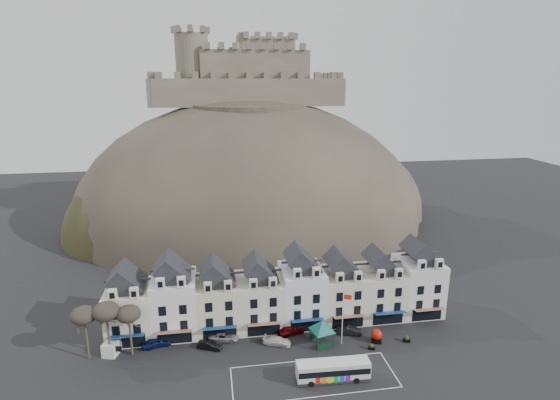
{
  "coord_description": "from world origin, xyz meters",
  "views": [
    {
      "loc": [
        -10.6,
        -47.73,
        38.91
      ],
      "look_at": [
        1.1,
        24.0,
        18.69
      ],
      "focal_mm": 28.0,
      "sensor_mm": 36.0,
      "label": 1
    }
  ],
  "objects_px": {
    "white_van": "(115,344)",
    "car_maroon": "(291,330)",
    "car_black": "(210,345)",
    "flagpole": "(343,315)",
    "red_buoy": "(377,335)",
    "bus_shelter": "(322,326)",
    "car_navy": "(157,342)",
    "car_silver": "(224,336)",
    "bus": "(333,370)",
    "car_white": "(277,341)",
    "car_charcoal": "(349,330)"
  },
  "relations": [
    {
      "from": "bus",
      "to": "red_buoy",
      "type": "distance_m",
      "value": 11.7
    },
    {
      "from": "bus",
      "to": "car_maroon",
      "type": "relative_size",
      "value": 2.25
    },
    {
      "from": "car_navy",
      "to": "car_black",
      "type": "relative_size",
      "value": 1.16
    },
    {
      "from": "red_buoy",
      "to": "flagpole",
      "type": "height_order",
      "value": "flagpole"
    },
    {
      "from": "car_silver",
      "to": "red_buoy",
      "type": "bearing_deg",
      "value": -90.0
    },
    {
      "from": "bus_shelter",
      "to": "car_navy",
      "type": "relative_size",
      "value": 1.42
    },
    {
      "from": "car_white",
      "to": "car_maroon",
      "type": "xyz_separation_m",
      "value": [
        2.56,
        2.5,
        0.14
      ]
    },
    {
      "from": "bus_shelter",
      "to": "car_white",
      "type": "xyz_separation_m",
      "value": [
        -6.7,
        0.97,
        -2.5
      ]
    },
    {
      "from": "car_navy",
      "to": "car_charcoal",
      "type": "xyz_separation_m",
      "value": [
        29.64,
        -1.54,
        -0.09
      ]
    },
    {
      "from": "flagpole",
      "to": "car_navy",
      "type": "height_order",
      "value": "flagpole"
    },
    {
      "from": "bus_shelter",
      "to": "car_black",
      "type": "relative_size",
      "value": 1.65
    },
    {
      "from": "bus",
      "to": "car_white",
      "type": "height_order",
      "value": "bus"
    },
    {
      "from": "bus",
      "to": "red_buoy",
      "type": "height_order",
      "value": "bus"
    },
    {
      "from": "car_navy",
      "to": "flagpole",
      "type": "bearing_deg",
      "value": -110.36
    },
    {
      "from": "white_van",
      "to": "car_silver",
      "type": "xyz_separation_m",
      "value": [
        16.09,
        -0.0,
        -0.37
      ]
    },
    {
      "from": "car_navy",
      "to": "car_silver",
      "type": "bearing_deg",
      "value": -102.29
    },
    {
      "from": "white_van",
      "to": "bus",
      "type": "bearing_deg",
      "value": -5.27
    },
    {
      "from": "bus_shelter",
      "to": "red_buoy",
      "type": "bearing_deg",
      "value": -18.6
    },
    {
      "from": "car_black",
      "to": "flagpole",
      "type": "bearing_deg",
      "value": -73.71
    },
    {
      "from": "flagpole",
      "to": "car_silver",
      "type": "distance_m",
      "value": 18.62
    },
    {
      "from": "bus_shelter",
      "to": "car_charcoal",
      "type": "distance_m",
      "value": 5.85
    },
    {
      "from": "car_black",
      "to": "car_charcoal",
      "type": "xyz_separation_m",
      "value": [
        21.76,
        0.4,
        0.04
      ]
    },
    {
      "from": "bus",
      "to": "car_black",
      "type": "distance_m",
      "value": 18.92
    },
    {
      "from": "car_charcoal",
      "to": "flagpole",
      "type": "bearing_deg",
      "value": 157.57
    },
    {
      "from": "bus",
      "to": "car_charcoal",
      "type": "distance_m",
      "value": 11.53
    },
    {
      "from": "flagpole",
      "to": "car_black",
      "type": "bearing_deg",
      "value": 174.26
    },
    {
      "from": "white_van",
      "to": "car_maroon",
      "type": "relative_size",
      "value": 1.09
    },
    {
      "from": "red_buoy",
      "to": "car_maroon",
      "type": "height_order",
      "value": "red_buoy"
    },
    {
      "from": "red_buoy",
      "to": "bus_shelter",
      "type": "bearing_deg",
      "value": 175.15
    },
    {
      "from": "flagpole",
      "to": "car_white",
      "type": "height_order",
      "value": "flagpole"
    },
    {
      "from": "flagpole",
      "to": "car_charcoal",
      "type": "bearing_deg",
      "value": 52.4
    },
    {
      "from": "bus",
      "to": "car_black",
      "type": "height_order",
      "value": "bus"
    },
    {
      "from": "white_van",
      "to": "car_black",
      "type": "xyz_separation_m",
      "value": [
        13.87,
        -1.94,
        -0.41
      ]
    },
    {
      "from": "bus_shelter",
      "to": "car_silver",
      "type": "xyz_separation_m",
      "value": [
        -14.6,
        3.47,
        -2.47
      ]
    },
    {
      "from": "red_buoy",
      "to": "flagpole",
      "type": "relative_size",
      "value": 0.24
    },
    {
      "from": "bus_shelter",
      "to": "car_charcoal",
      "type": "relative_size",
      "value": 1.55
    },
    {
      "from": "car_black",
      "to": "car_maroon",
      "type": "relative_size",
      "value": 0.85
    },
    {
      "from": "white_van",
      "to": "car_navy",
      "type": "height_order",
      "value": "white_van"
    },
    {
      "from": "red_buoy",
      "to": "car_white",
      "type": "relative_size",
      "value": 0.5
    },
    {
      "from": "car_maroon",
      "to": "car_navy",
      "type": "bearing_deg",
      "value": 76.48
    },
    {
      "from": "car_navy",
      "to": "red_buoy",
      "type": "bearing_deg",
      "value": -109.5
    },
    {
      "from": "car_silver",
      "to": "bus_shelter",
      "type": "bearing_deg",
      "value": -93.08
    },
    {
      "from": "car_silver",
      "to": "car_white",
      "type": "height_order",
      "value": "car_silver"
    },
    {
      "from": "car_navy",
      "to": "car_black",
      "type": "xyz_separation_m",
      "value": [
        7.89,
        -1.94,
        -0.12
      ]
    },
    {
      "from": "white_van",
      "to": "car_white",
      "type": "bearing_deg",
      "value": 9.88
    },
    {
      "from": "bus",
      "to": "flagpole",
      "type": "xyz_separation_m",
      "value": [
        3.68,
        7.68,
        3.37
      ]
    },
    {
      "from": "car_navy",
      "to": "car_maroon",
      "type": "xyz_separation_m",
      "value": [
        20.56,
        0.0,
        0.01
      ]
    },
    {
      "from": "car_white",
      "to": "red_buoy",
      "type": "bearing_deg",
      "value": -76.31
    },
    {
      "from": "bus_shelter",
      "to": "flagpole",
      "type": "bearing_deg",
      "value": -22.31
    },
    {
      "from": "bus_shelter",
      "to": "car_black",
      "type": "height_order",
      "value": "bus_shelter"
    }
  ]
}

